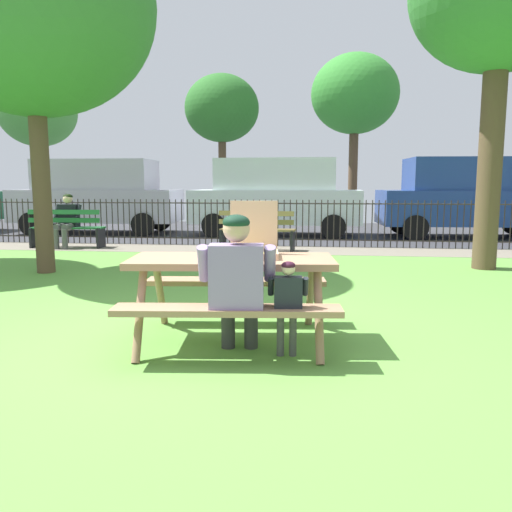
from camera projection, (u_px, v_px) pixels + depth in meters
The scene contains 18 objects.
ground at pixel (225, 301), 6.35m from camera, with size 28.00×11.17×0.02m, color #619D40.
cobblestone_walkway at pixel (266, 250), 11.15m from camera, with size 28.00×1.40×0.01m, color gray.
street_asphalt at pixel (280, 232), 15.39m from camera, with size 28.00×7.22×0.01m, color #38383D.
picnic_table_foreground at pixel (232, 277), 4.62m from camera, with size 1.94×1.65×0.79m.
pizza_box_open at pixel (254, 246), 4.69m from camera, with size 0.49×0.52×0.50m.
adult_at_table at pixel (237, 281), 4.11m from camera, with size 0.63×0.62×1.19m.
child_at_table at pixel (288, 300), 4.10m from camera, with size 0.32×0.32×0.83m.
iron_fence_streetside at pixel (269, 222), 11.76m from camera, with size 21.56×0.03×1.06m.
park_bench_left at pixel (67, 229), 11.48m from camera, with size 1.62×0.54×0.85m.
park_bench_center at pixel (257, 231), 10.98m from camera, with size 1.63×0.57×0.85m.
person_on_park_bench at pixel (67, 218), 11.47m from camera, with size 0.62×0.60×1.19m.
tree_by_fence at pixel (31, 3), 7.77m from camera, with size 3.74×3.74×5.81m.
parked_car_left at pixel (98, 195), 14.78m from camera, with size 4.68×2.12×2.08m.
parked_car_center at pixel (277, 195), 14.17m from camera, with size 4.65×2.05×2.08m.
parked_car_right at pixel (469, 196), 13.57m from camera, with size 4.69×2.15×2.08m.
far_tree_left at pixel (37, 112), 20.23m from camera, with size 3.03×3.03×5.58m.
far_tree_midleft at pixel (222, 109), 19.36m from camera, with size 2.78×2.78×5.46m.
far_tree_center at pixel (355, 95), 18.72m from camera, with size 3.17×3.17×6.06m.
Camera 1 is at (1.12, -4.53, 1.43)m, focal length 36.27 mm.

